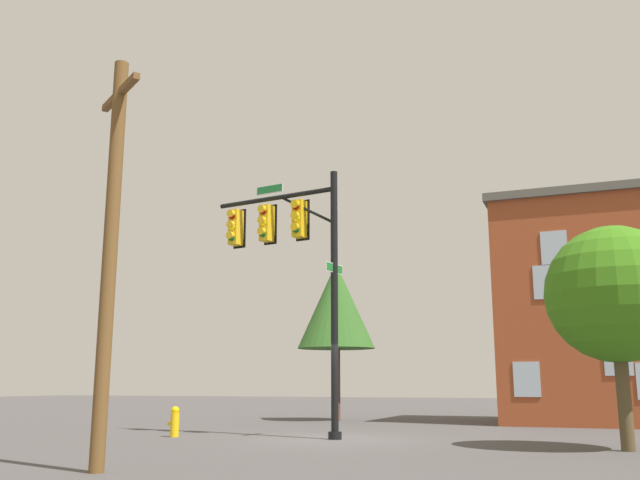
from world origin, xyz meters
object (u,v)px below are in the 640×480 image
Objects in this scene: utility_pole at (110,247)px; brick_building at (628,309)px; tree_mid at (615,294)px; tree_near at (336,306)px; fire_hydrant at (175,422)px; signal_pole_assembly at (288,247)px.

brick_building reaches higher than utility_pole.
utility_pole is 11.11m from tree_mid.
tree_near is at bearing -83.57° from utility_pole.
fire_hydrant is at bearing 42.11° from brick_building.
fire_hydrant is 17.23m from brick_building.
utility_pole is 1.13× the size of tree_near.
tree_mid is at bearing 172.75° from signal_pole_assembly.
tree_mid is (-8.64, 1.10, -1.93)m from signal_pole_assembly.
signal_pole_assembly reaches higher than tree_near.
signal_pole_assembly is 8.92m from tree_mid.
brick_building is at bearing -173.24° from tree_near.
signal_pole_assembly is 1.02× the size of utility_pole.
tree_mid is at bearing 85.73° from brick_building.
fire_hydrant is (3.22, -7.38, -3.39)m from utility_pole.
tree_mid is at bearing -139.17° from utility_pole.
tree_mid is at bearing 179.38° from fire_hydrant.
fire_hydrant is 10.87m from tree_near.
brick_building is (-0.85, -11.39, 0.76)m from tree_mid.
fire_hydrant is at bearing -66.44° from utility_pole.
signal_pole_assembly reaches higher than utility_pole.
tree_mid is (-11.62, 0.13, 3.04)m from fire_hydrant.
tree_near is 14.49m from tree_mid.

